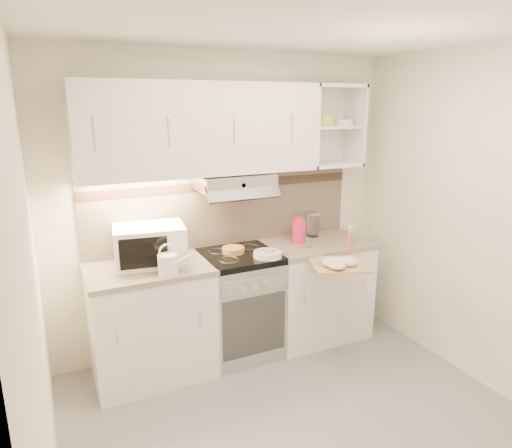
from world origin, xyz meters
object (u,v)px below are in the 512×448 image
microwave (150,245)px  watering_can (169,263)px  glass_jar (313,224)px  plate_stack (268,254)px  spray_bottle (349,237)px  pink_pitcher (299,230)px  cutting_board (340,265)px  electric_range (240,304)px

microwave → watering_can: bearing=-69.2°
glass_jar → plate_stack: bearing=-151.5°
plate_stack → spray_bottle: spray_bottle is taller
glass_jar → spray_bottle: bearing=-72.8°
pink_pitcher → spray_bottle: size_ratio=1.14×
cutting_board → watering_can: bearing=-173.1°
pink_pitcher → glass_jar: size_ratio=0.98×
plate_stack → spray_bottle: size_ratio=1.18×
watering_can → plate_stack: watering_can is taller
plate_stack → glass_jar: glass_jar is taller
plate_stack → cutting_board: bearing=-36.6°
microwave → cutting_board: 1.47m
microwave → glass_jar: microwave is taller
glass_jar → spray_bottle: (0.12, -0.39, -0.04)m
watering_can → glass_jar: bearing=18.6°
watering_can → glass_jar: 1.51m
watering_can → pink_pitcher: (1.23, 0.27, 0.03)m
spray_bottle → cutting_board: bearing=-146.9°
glass_jar → spray_bottle: 0.41m
electric_range → microwave: microwave is taller
plate_stack → pink_pitcher: bearing=28.3°
cutting_board → plate_stack: bearing=163.5°
spray_bottle → electric_range: bearing=155.6°
microwave → watering_can: 0.31m
microwave → pink_pitcher: size_ratio=2.57×
microwave → pink_pitcher: microwave is taller
glass_jar → spray_bottle: size_ratio=1.16×
microwave → spray_bottle: size_ratio=2.94×
microwave → pink_pitcher: (1.30, -0.03, -0.04)m
microwave → watering_can: (0.07, -0.30, -0.06)m
pink_pitcher → glass_jar: 0.26m
plate_stack → pink_pitcher: pink_pitcher is taller
plate_stack → cutting_board: 0.57m
microwave → cutting_board: bearing=-15.8°
cutting_board → pink_pitcher: bearing=114.0°
cutting_board → glass_jar: bearing=95.0°
microwave → spray_bottle: 1.67m
electric_range → cutting_board: (0.63, -0.52, 0.42)m
electric_range → watering_can: watering_can is taller
pink_pitcher → glass_jar: (0.23, 0.12, 0.00)m
electric_range → glass_jar: bearing=11.7°
pink_pitcher → cutting_board: bearing=-74.1°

